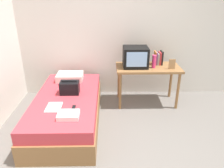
% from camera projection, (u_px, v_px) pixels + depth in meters
% --- Properties ---
extents(ground_plane, '(8.00, 8.00, 0.00)m').
position_uv_depth(ground_plane, '(126.00, 156.00, 2.90)').
color(ground_plane, slate).
extents(wall_back, '(5.20, 0.10, 2.60)m').
position_uv_depth(wall_back, '(119.00, 30.00, 4.22)').
color(wall_back, silver).
rests_on(wall_back, ground).
extents(bed, '(1.00, 2.00, 0.48)m').
position_uv_depth(bed, '(68.00, 110.00, 3.54)').
color(bed, olive).
rests_on(bed, ground).
extents(desk, '(1.16, 0.60, 0.74)m').
position_uv_depth(desk, '(148.00, 71.00, 4.02)').
color(desk, olive).
rests_on(desk, ground).
extents(tv, '(0.44, 0.39, 0.36)m').
position_uv_depth(tv, '(135.00, 57.00, 3.91)').
color(tv, black).
rests_on(tv, desk).
extents(water_bottle, '(0.07, 0.07, 0.23)m').
position_uv_depth(water_bottle, '(154.00, 62.00, 3.87)').
color(water_bottle, '#E53372').
rests_on(water_bottle, desk).
extents(book_row, '(0.15, 0.17, 0.25)m').
position_uv_depth(book_row, '(158.00, 58.00, 4.06)').
color(book_row, '#CC7233').
rests_on(book_row, desk).
extents(picture_frame, '(0.11, 0.02, 0.18)m').
position_uv_depth(picture_frame, '(172.00, 64.00, 3.83)').
color(picture_frame, '#9E754C').
rests_on(picture_frame, desk).
extents(pillow, '(0.47, 0.35, 0.12)m').
position_uv_depth(pillow, '(70.00, 77.00, 4.05)').
color(pillow, silver).
rests_on(pillow, bed).
extents(handbag, '(0.30, 0.20, 0.22)m').
position_uv_depth(handbag, '(70.00, 88.00, 3.51)').
color(handbag, black).
rests_on(handbag, bed).
extents(magazine, '(0.21, 0.29, 0.01)m').
position_uv_depth(magazine, '(54.00, 107.00, 3.12)').
color(magazine, white).
rests_on(magazine, bed).
extents(remote_dark, '(0.04, 0.16, 0.02)m').
position_uv_depth(remote_dark, '(74.00, 108.00, 3.08)').
color(remote_dark, black).
rests_on(remote_dark, bed).
extents(folded_towel, '(0.28, 0.22, 0.06)m').
position_uv_depth(folded_towel, '(68.00, 115.00, 2.87)').
color(folded_towel, white).
rests_on(folded_towel, bed).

